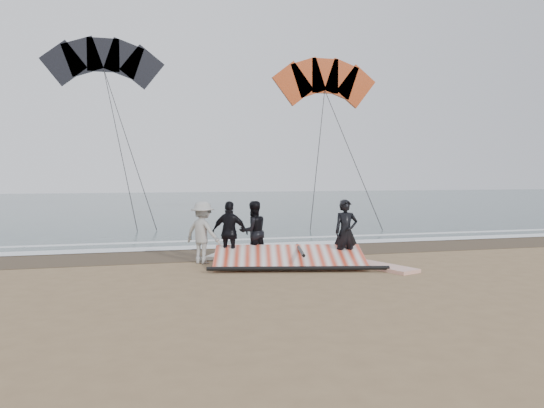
{
  "coord_description": "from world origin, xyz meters",
  "views": [
    {
      "loc": [
        -4.85,
        -11.65,
        2.46
      ],
      "look_at": [
        -0.94,
        3.0,
        1.6
      ],
      "focal_mm": 35.0,
      "sensor_mm": 36.0,
      "label": 1
    }
  ],
  "objects_px": {
    "man_main": "(346,232)",
    "board_cream": "(232,252)",
    "sail_rig": "(286,259)",
    "board_white": "(378,266)"
  },
  "relations": [
    {
      "from": "board_white",
      "to": "man_main",
      "type": "bearing_deg",
      "value": 112.79
    },
    {
      "from": "man_main",
      "to": "sail_rig",
      "type": "relative_size",
      "value": 0.4
    },
    {
      "from": "man_main",
      "to": "board_cream",
      "type": "xyz_separation_m",
      "value": [
        -2.64,
        2.64,
        -0.83
      ]
    },
    {
      "from": "board_white",
      "to": "sail_rig",
      "type": "distance_m",
      "value": 2.43
    },
    {
      "from": "man_main",
      "to": "board_cream",
      "type": "distance_m",
      "value": 3.82
    },
    {
      "from": "board_cream",
      "to": "sail_rig",
      "type": "xyz_separation_m",
      "value": [
        0.96,
        -2.53,
        0.14
      ]
    },
    {
      "from": "man_main",
      "to": "board_cream",
      "type": "bearing_deg",
      "value": 139.35
    },
    {
      "from": "man_main",
      "to": "sail_rig",
      "type": "xyz_separation_m",
      "value": [
        -1.68,
        0.1,
        -0.69
      ]
    },
    {
      "from": "man_main",
      "to": "sail_rig",
      "type": "height_order",
      "value": "man_main"
    },
    {
      "from": "man_main",
      "to": "board_cream",
      "type": "height_order",
      "value": "man_main"
    }
  ]
}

